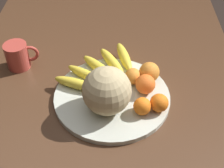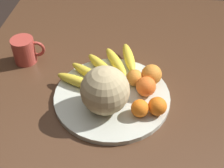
{
  "view_description": "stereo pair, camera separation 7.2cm",
  "coord_description": "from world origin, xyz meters",
  "px_view_note": "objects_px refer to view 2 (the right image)",
  "views": [
    {
      "loc": [
        -0.75,
        -0.06,
        1.49
      ],
      "look_at": [
        -0.01,
        -0.04,
        0.79
      ],
      "focal_mm": 50.0,
      "sensor_mm": 36.0,
      "label": 1
    },
    {
      "loc": [
        -0.75,
        -0.13,
        1.49
      ],
      "look_at": [
        -0.01,
        -0.04,
        0.79
      ],
      "focal_mm": 50.0,
      "sensor_mm": 36.0,
      "label": 2
    }
  ],
  "objects_px": {
    "kitchen_table": "(102,111)",
    "ceramic_mug": "(25,50)",
    "fruit_bowl": "(112,96)",
    "melon": "(105,90)",
    "orange_front_right": "(135,78)",
    "orange_mid_center": "(157,106)",
    "orange_back_right": "(152,75)",
    "banana_bunch": "(104,68)",
    "orange_front_left": "(146,86)",
    "orange_back_left": "(140,108)"
  },
  "relations": [
    {
      "from": "kitchen_table",
      "to": "ceramic_mug",
      "type": "height_order",
      "value": "ceramic_mug"
    },
    {
      "from": "fruit_bowl",
      "to": "melon",
      "type": "bearing_deg",
      "value": 166.86
    },
    {
      "from": "orange_front_right",
      "to": "orange_mid_center",
      "type": "distance_m",
      "value": 0.15
    },
    {
      "from": "melon",
      "to": "orange_back_right",
      "type": "bearing_deg",
      "value": -45.35
    },
    {
      "from": "kitchen_table",
      "to": "melon",
      "type": "bearing_deg",
      "value": -161.73
    },
    {
      "from": "orange_front_right",
      "to": "orange_mid_center",
      "type": "xyz_separation_m",
      "value": [
        -0.12,
        -0.08,
        0.0
      ]
    },
    {
      "from": "orange_back_right",
      "to": "banana_bunch",
      "type": "bearing_deg",
      "value": 78.78
    },
    {
      "from": "orange_mid_center",
      "to": "ceramic_mug",
      "type": "xyz_separation_m",
      "value": [
        0.22,
        0.51,
        0.0
      ]
    },
    {
      "from": "orange_front_left",
      "to": "orange_mid_center",
      "type": "relative_size",
      "value": 1.12
    },
    {
      "from": "kitchen_table",
      "to": "fruit_bowl",
      "type": "height_order",
      "value": "fruit_bowl"
    },
    {
      "from": "fruit_bowl",
      "to": "ceramic_mug",
      "type": "bearing_deg",
      "value": 65.58
    },
    {
      "from": "orange_front_right",
      "to": "fruit_bowl",
      "type": "bearing_deg",
      "value": 132.2
    },
    {
      "from": "banana_bunch",
      "to": "orange_front_left",
      "type": "distance_m",
      "value": 0.18
    },
    {
      "from": "orange_back_right",
      "to": "ceramic_mug",
      "type": "bearing_deg",
      "value": 80.4
    },
    {
      "from": "banana_bunch",
      "to": "orange_front_right",
      "type": "distance_m",
      "value": 0.12
    },
    {
      "from": "orange_front_right",
      "to": "kitchen_table",
      "type": "bearing_deg",
      "value": 115.06
    },
    {
      "from": "kitchen_table",
      "to": "orange_front_left",
      "type": "bearing_deg",
      "value": -87.33
    },
    {
      "from": "kitchen_table",
      "to": "ceramic_mug",
      "type": "xyz_separation_m",
      "value": [
        0.15,
        0.32,
        0.14
      ]
    },
    {
      "from": "melon",
      "to": "orange_back_left",
      "type": "height_order",
      "value": "melon"
    },
    {
      "from": "orange_front_right",
      "to": "orange_back_left",
      "type": "xyz_separation_m",
      "value": [
        -0.14,
        -0.03,
        -0.0
      ]
    },
    {
      "from": "orange_back_right",
      "to": "ceramic_mug",
      "type": "height_order",
      "value": "ceramic_mug"
    },
    {
      "from": "ceramic_mug",
      "to": "orange_mid_center",
      "type": "bearing_deg",
      "value": -113.68
    },
    {
      "from": "fruit_bowl",
      "to": "orange_back_right",
      "type": "bearing_deg",
      "value": -57.99
    },
    {
      "from": "orange_front_right",
      "to": "orange_mid_center",
      "type": "relative_size",
      "value": 0.96
    },
    {
      "from": "kitchen_table",
      "to": "ceramic_mug",
      "type": "bearing_deg",
      "value": 64.96
    },
    {
      "from": "orange_front_left",
      "to": "ceramic_mug",
      "type": "distance_m",
      "value": 0.49
    },
    {
      "from": "banana_bunch",
      "to": "orange_back_right",
      "type": "height_order",
      "value": "orange_back_right"
    },
    {
      "from": "orange_front_left",
      "to": "orange_front_right",
      "type": "distance_m",
      "value": 0.06
    },
    {
      "from": "fruit_bowl",
      "to": "orange_front_right",
      "type": "relative_size",
      "value": 6.82
    },
    {
      "from": "orange_front_right",
      "to": "orange_front_left",
      "type": "bearing_deg",
      "value": -137.32
    },
    {
      "from": "ceramic_mug",
      "to": "orange_back_left",
      "type": "bearing_deg",
      "value": -117.63
    },
    {
      "from": "orange_front_left",
      "to": "ceramic_mug",
      "type": "relative_size",
      "value": 0.55
    },
    {
      "from": "ceramic_mug",
      "to": "orange_front_left",
      "type": "bearing_deg",
      "value": -106.83
    },
    {
      "from": "kitchen_table",
      "to": "melon",
      "type": "distance_m",
      "value": 0.2
    },
    {
      "from": "orange_mid_center",
      "to": "ceramic_mug",
      "type": "distance_m",
      "value": 0.55
    },
    {
      "from": "orange_back_left",
      "to": "ceramic_mug",
      "type": "height_order",
      "value": "ceramic_mug"
    },
    {
      "from": "orange_front_left",
      "to": "orange_front_right",
      "type": "relative_size",
      "value": 1.17
    },
    {
      "from": "orange_mid_center",
      "to": "banana_bunch",
      "type": "bearing_deg",
      "value": 48.05
    },
    {
      "from": "melon",
      "to": "orange_front_left",
      "type": "distance_m",
      "value": 0.15
    },
    {
      "from": "kitchen_table",
      "to": "orange_back_right",
      "type": "height_order",
      "value": "orange_back_right"
    },
    {
      "from": "banana_bunch",
      "to": "orange_back_right",
      "type": "relative_size",
      "value": 4.0
    },
    {
      "from": "kitchen_table",
      "to": "ceramic_mug",
      "type": "relative_size",
      "value": 11.95
    },
    {
      "from": "orange_back_right",
      "to": "melon",
      "type": "bearing_deg",
      "value": 134.65
    },
    {
      "from": "melon",
      "to": "orange_front_left",
      "type": "bearing_deg",
      "value": -57.36
    },
    {
      "from": "orange_front_left",
      "to": "orange_back_right",
      "type": "bearing_deg",
      "value": -15.2
    },
    {
      "from": "kitchen_table",
      "to": "orange_front_left",
      "type": "height_order",
      "value": "orange_front_left"
    },
    {
      "from": "kitchen_table",
      "to": "orange_mid_center",
      "type": "relative_size",
      "value": 24.63
    },
    {
      "from": "orange_mid_center",
      "to": "orange_front_left",
      "type": "bearing_deg",
      "value": 26.39
    },
    {
      "from": "orange_back_right",
      "to": "orange_mid_center",
      "type": "bearing_deg",
      "value": -170.29
    },
    {
      "from": "kitchen_table",
      "to": "orange_back_left",
      "type": "height_order",
      "value": "orange_back_left"
    }
  ]
}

